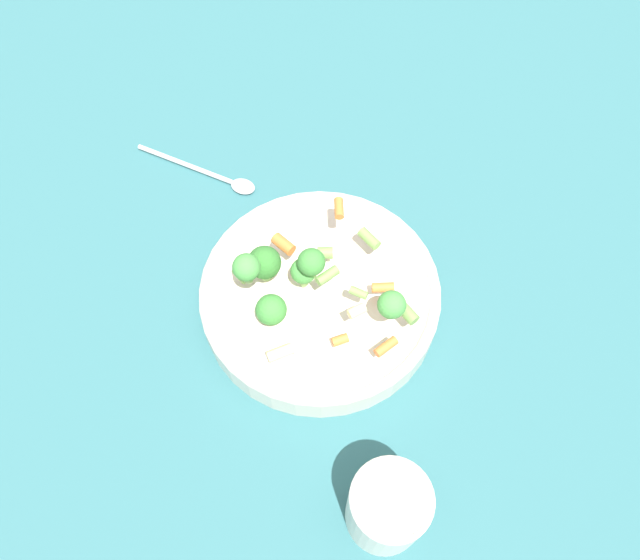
# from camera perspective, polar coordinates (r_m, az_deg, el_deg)

# --- Properties ---
(ground_plane) EXTENTS (3.00, 3.00, 0.00)m
(ground_plane) POSITION_cam_1_polar(r_m,az_deg,el_deg) (0.80, -0.00, -2.25)
(ground_plane) COLOR #2D6066
(bowl) EXTENTS (0.30, 0.30, 0.05)m
(bowl) POSITION_cam_1_polar(r_m,az_deg,el_deg) (0.78, -0.00, -1.40)
(bowl) COLOR beige
(bowl) RESTS_ON ground_plane
(pasta_salad) EXTENTS (0.21, 0.21, 0.08)m
(pasta_salad) POSITION_cam_1_polar(r_m,az_deg,el_deg) (0.72, -1.83, -0.01)
(pasta_salad) COLOR #8CB766
(pasta_salad) RESTS_ON bowl
(cup) EXTENTS (0.08, 0.08, 0.10)m
(cup) POSITION_cam_1_polar(r_m,az_deg,el_deg) (0.68, 6.18, -19.97)
(cup) COLOR silver
(cup) RESTS_ON ground_plane
(spoon) EXTENTS (0.19, 0.08, 0.01)m
(spoon) POSITION_cam_1_polar(r_m,az_deg,el_deg) (0.92, -9.45, 9.34)
(spoon) COLOR silver
(spoon) RESTS_ON ground_plane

